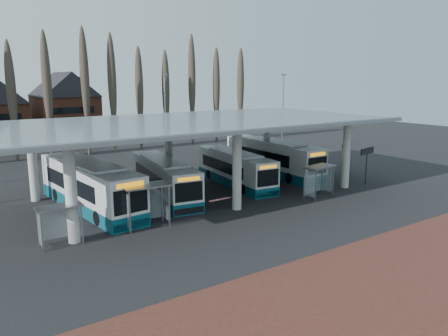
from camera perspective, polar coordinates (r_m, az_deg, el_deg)
ground at (r=31.05m, az=4.39°, el=-6.49°), size 140.00×140.00×0.00m
brick_strip at (r=23.56m, az=23.40°, el=-13.48°), size 70.00×10.00×0.03m
station_canopy at (r=36.32m, az=-3.39°, el=5.35°), size 32.00×16.00×6.34m
poplar_row at (r=58.99m, az=-16.19°, el=10.33°), size 45.10×1.10×14.50m
lamp_post_b at (r=54.96m, az=-7.67°, el=7.02°), size 0.80×0.16×10.17m
lamp_post_c at (r=57.87m, az=7.68°, el=7.25°), size 0.80×0.16×10.17m
bus_0 at (r=34.25m, az=-17.17°, el=-2.33°), size 4.03×13.08×3.58m
bus_1 at (r=36.40m, az=-7.83°, el=-1.44°), size 4.06×11.51×3.13m
bus_2 at (r=40.35m, az=1.38°, el=-0.10°), size 3.53×11.20×3.06m
bus_3 at (r=44.80m, az=6.30°, el=1.27°), size 2.81×12.58×3.49m
shelter_0 at (r=27.38m, az=-20.73°, el=-5.89°), size 2.63×1.38×2.40m
shelter_1 at (r=29.00m, az=-10.23°, el=-3.63°), size 3.21×1.78×2.89m
shelter_2 at (r=36.62m, az=12.14°, el=-0.81°), size 3.02×1.82×2.64m
info_sign_0 at (r=41.91m, az=18.19°, el=1.78°), size 2.30×0.58×3.45m
info_sign_1 at (r=45.63m, az=15.71°, el=2.50°), size 2.11×0.85×3.27m
barrier at (r=32.55m, az=-0.61°, el=-4.20°), size 1.96×0.56×0.98m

